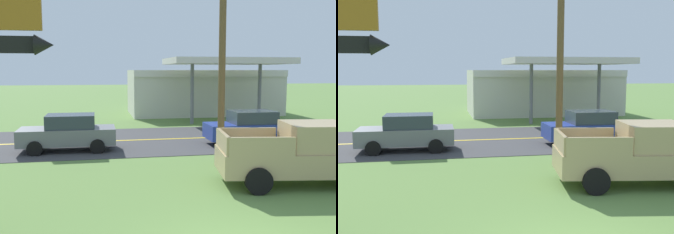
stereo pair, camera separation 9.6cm
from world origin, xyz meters
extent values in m
cube|color=#3D3D3F|center=(0.00, 13.00, 0.01)|extent=(140.00, 8.00, 0.02)
cube|color=gold|center=(0.00, 13.00, 0.02)|extent=(126.00, 0.20, 0.01)
cone|color=black|center=(-3.78, 2.14, 4.14)|extent=(0.40, 0.44, 0.44)
cylinder|color=brown|center=(1.92, 7.32, 4.81)|extent=(0.26, 0.26, 9.62)
cube|color=beige|center=(6.00, 24.54, 1.80)|extent=(12.00, 6.00, 3.60)
cube|color=silver|center=(6.00, 21.49, 3.35)|extent=(12.00, 0.12, 0.50)
cube|color=silver|center=(6.00, 18.54, 4.20)|extent=(8.00, 5.00, 0.40)
cylinder|color=slate|center=(3.60, 18.54, 2.10)|extent=(0.24, 0.24, 4.20)
cylinder|color=slate|center=(8.40, 18.54, 2.10)|extent=(0.24, 0.24, 4.20)
cube|color=tan|center=(3.62, 4.42, 0.76)|extent=(5.43, 2.70, 0.72)
cube|color=tan|center=(4.06, 4.35, 1.54)|extent=(2.14, 2.06, 0.84)
cube|color=tan|center=(2.24, 5.55, 1.40)|extent=(1.95, 0.40, 0.56)
cube|color=tan|center=(1.98, 3.73, 1.40)|extent=(1.95, 0.40, 0.56)
cube|color=tan|center=(1.15, 4.78, 1.40)|extent=(0.39, 1.88, 0.56)
cylinder|color=black|center=(5.36, 5.15, 0.40)|extent=(0.83, 0.39, 0.80)
cylinder|color=black|center=(2.17, 5.62, 0.40)|extent=(0.83, 0.39, 0.80)
cylinder|color=black|center=(1.88, 3.68, 0.40)|extent=(0.83, 0.39, 0.80)
cube|color=#233893|center=(4.57, 11.00, 0.68)|extent=(4.20, 1.76, 0.72)
cube|color=#2D3842|center=(4.72, 11.00, 1.34)|extent=(2.10, 1.56, 0.60)
cylinder|color=black|center=(3.26, 10.12, 0.32)|extent=(0.64, 0.24, 0.64)
cylinder|color=black|center=(3.26, 11.88, 0.32)|extent=(0.64, 0.24, 0.64)
cylinder|color=black|center=(5.87, 10.12, 0.32)|extent=(0.64, 0.24, 0.64)
cylinder|color=black|center=(5.87, 11.88, 0.32)|extent=(0.64, 0.24, 0.64)
cube|color=slate|center=(-4.01, 11.00, 0.68)|extent=(4.20, 1.76, 0.72)
cube|color=#2D3842|center=(-3.86, 11.00, 1.34)|extent=(2.10, 1.56, 0.60)
cylinder|color=black|center=(-5.32, 10.12, 0.32)|extent=(0.64, 0.24, 0.64)
cylinder|color=black|center=(-5.32, 11.88, 0.32)|extent=(0.64, 0.24, 0.64)
cylinder|color=black|center=(-2.71, 10.12, 0.32)|extent=(0.64, 0.24, 0.64)
cylinder|color=black|center=(-2.71, 11.88, 0.32)|extent=(0.64, 0.24, 0.64)
camera|label=1|loc=(-2.70, -6.56, 3.60)|focal=41.29mm
camera|label=2|loc=(-2.61, -6.58, 3.60)|focal=41.29mm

